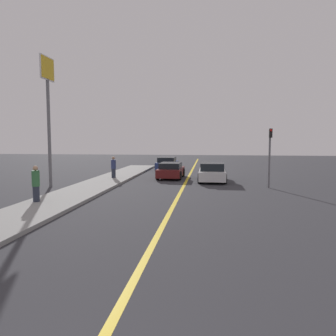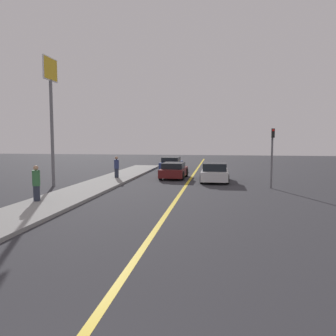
{
  "view_description": "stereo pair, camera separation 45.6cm",
  "coord_description": "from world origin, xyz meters",
  "px_view_note": "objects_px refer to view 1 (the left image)",
  "views": [
    {
      "loc": [
        1.55,
        -1.89,
        3.01
      ],
      "look_at": [
        -0.48,
        14.59,
        1.54
      ],
      "focal_mm": 35.0,
      "sensor_mm": 36.0,
      "label": 1
    },
    {
      "loc": [
        2.01,
        -1.83,
        3.01
      ],
      "look_at": [
        -0.48,
        14.59,
        1.54
      ],
      "focal_mm": 35.0,
      "sensor_mm": 36.0,
      "label": 2
    }
  ],
  "objects_px": {
    "traffic_light": "(270,151)",
    "pedestrian_near_curb": "(36,184)",
    "pedestrian_mid_group": "(113,167)",
    "roadside_sign": "(48,93)",
    "car_near_right_lane": "(212,172)",
    "car_ahead_center": "(171,170)",
    "car_far_distant": "(167,164)"
  },
  "relations": [
    {
      "from": "traffic_light",
      "to": "pedestrian_near_curb",
      "type": "bearing_deg",
      "value": -150.11
    },
    {
      "from": "pedestrian_mid_group",
      "to": "roadside_sign",
      "type": "distance_m",
      "value": 6.97
    },
    {
      "from": "pedestrian_near_curb",
      "to": "roadside_sign",
      "type": "xyz_separation_m",
      "value": [
        -2.12,
        5.58,
        4.89
      ]
    },
    {
      "from": "pedestrian_near_curb",
      "to": "roadside_sign",
      "type": "height_order",
      "value": "roadside_sign"
    },
    {
      "from": "pedestrian_near_curb",
      "to": "pedestrian_mid_group",
      "type": "xyz_separation_m",
      "value": [
        0.84,
        9.51,
        -0.04
      ]
    },
    {
      "from": "pedestrian_near_curb",
      "to": "pedestrian_mid_group",
      "type": "distance_m",
      "value": 9.55
    },
    {
      "from": "car_near_right_lane",
      "to": "traffic_light",
      "type": "bearing_deg",
      "value": -39.37
    },
    {
      "from": "pedestrian_near_curb",
      "to": "traffic_light",
      "type": "relative_size",
      "value": 0.45
    },
    {
      "from": "car_ahead_center",
      "to": "pedestrian_near_curb",
      "type": "relative_size",
      "value": 2.34
    },
    {
      "from": "car_far_distant",
      "to": "pedestrian_near_curb",
      "type": "relative_size",
      "value": 2.41
    },
    {
      "from": "car_far_distant",
      "to": "pedestrian_near_curb",
      "type": "xyz_separation_m",
      "value": [
        -3.89,
        -17.15,
        0.35
      ]
    },
    {
      "from": "car_near_right_lane",
      "to": "pedestrian_mid_group",
      "type": "bearing_deg",
      "value": 179.28
    },
    {
      "from": "car_near_right_lane",
      "to": "traffic_light",
      "type": "height_order",
      "value": "traffic_light"
    },
    {
      "from": "car_ahead_center",
      "to": "pedestrian_near_curb",
      "type": "height_order",
      "value": "pedestrian_near_curb"
    },
    {
      "from": "car_near_right_lane",
      "to": "car_ahead_center",
      "type": "distance_m",
      "value": 3.47
    },
    {
      "from": "car_far_distant",
      "to": "traffic_light",
      "type": "xyz_separation_m",
      "value": [
        7.65,
        -10.52,
        1.63
      ]
    },
    {
      "from": "car_far_distant",
      "to": "car_ahead_center",
      "type": "bearing_deg",
      "value": -79.62
    },
    {
      "from": "car_near_right_lane",
      "to": "car_ahead_center",
      "type": "relative_size",
      "value": 1.06
    },
    {
      "from": "car_near_right_lane",
      "to": "roadside_sign",
      "type": "height_order",
      "value": "roadside_sign"
    },
    {
      "from": "pedestrian_near_curb",
      "to": "traffic_light",
      "type": "distance_m",
      "value": 13.37
    },
    {
      "from": "roadside_sign",
      "to": "pedestrian_mid_group",
      "type": "bearing_deg",
      "value": 53.09
    },
    {
      "from": "roadside_sign",
      "to": "pedestrian_near_curb",
      "type": "bearing_deg",
      "value": -69.22
    },
    {
      "from": "pedestrian_near_curb",
      "to": "roadside_sign",
      "type": "distance_m",
      "value": 7.71
    },
    {
      "from": "car_far_distant",
      "to": "roadside_sign",
      "type": "bearing_deg",
      "value": -116.81
    },
    {
      "from": "car_near_right_lane",
      "to": "pedestrian_mid_group",
      "type": "xyz_separation_m",
      "value": [
        -7.24,
        0.06,
        0.29
      ]
    },
    {
      "from": "car_near_right_lane",
      "to": "traffic_light",
      "type": "relative_size",
      "value": 1.13
    },
    {
      "from": "roadside_sign",
      "to": "car_ahead_center",
      "type": "bearing_deg",
      "value": 37.22
    },
    {
      "from": "pedestrian_mid_group",
      "to": "roadside_sign",
      "type": "xyz_separation_m",
      "value": [
        -2.95,
        -3.93,
        4.94
      ]
    },
    {
      "from": "car_ahead_center",
      "to": "pedestrian_mid_group",
      "type": "height_order",
      "value": "pedestrian_mid_group"
    },
    {
      "from": "pedestrian_mid_group",
      "to": "traffic_light",
      "type": "xyz_separation_m",
      "value": [
        10.7,
        -2.88,
        1.33
      ]
    },
    {
      "from": "pedestrian_mid_group",
      "to": "traffic_light",
      "type": "bearing_deg",
      "value": -15.04
    },
    {
      "from": "car_ahead_center",
      "to": "car_far_distant",
      "type": "bearing_deg",
      "value": 101.11
    }
  ]
}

